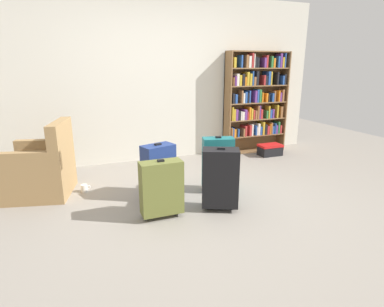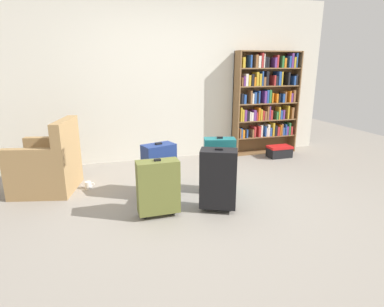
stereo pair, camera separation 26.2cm
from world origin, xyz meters
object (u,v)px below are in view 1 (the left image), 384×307
Objects in this scene: armchair at (42,170)px; suitcase_navy_blue at (159,169)px; suitcase_olive at (161,188)px; suitcase_teal at (218,163)px; bookshelf at (255,100)px; storage_box at (270,150)px; suitcase_black at (220,178)px; mug at (84,188)px.

suitcase_navy_blue is (1.29, -0.56, 0.03)m from armchair.
armchair is at bearing 137.01° from suitcase_olive.
bookshelf is at bearing 46.15° from suitcase_teal.
armchair is 1.44× the size of suitcase_olive.
storage_box is (3.58, 0.48, -0.21)m from armchair.
suitcase_black is at bearing -129.56° from bookshelf.
suitcase_navy_blue reaches higher than storage_box.
suitcase_olive is at bearing -139.60° from bookshelf.
bookshelf is at bearing 33.00° from suitcase_navy_blue.
armchair is at bearing 167.95° from mug.
suitcase_navy_blue is at bearing 173.00° from suitcase_teal.
suitcase_black reaches higher than storage_box.
suitcase_navy_blue is 0.94× the size of suitcase_black.
suitcase_teal is (2.02, -0.65, 0.05)m from armchair.
suitcase_olive is at bearing -54.11° from mug.
suitcase_olive reaches higher than storage_box.
suitcase_black is (-0.20, -0.49, 0.00)m from suitcase_teal.
suitcase_black is at bearing -47.59° from suitcase_navy_blue.
armchair reaches higher than suitcase_black.
suitcase_black is (-1.76, -1.62, 0.26)m from storage_box.
suitcase_navy_blue is 0.78m from suitcase_black.
storage_box is (3.13, 0.57, 0.06)m from mug.
bookshelf is at bearing 107.28° from storage_box.
storage_box is (0.12, -0.37, -0.82)m from bookshelf.
suitcase_navy_blue is 0.74m from suitcase_teal.
armchair reaches higher than storage_box.
bookshelf is 2.64m from suitcase_black.
suitcase_olive is at bearing -42.99° from armchair.
suitcase_teal is (1.57, -0.56, 0.32)m from mug.
armchair is 1.36× the size of suitcase_navy_blue.
suitcase_navy_blue reaches higher than mug.
bookshelf is at bearing 13.75° from armchair.
armchair is at bearing 147.91° from suitcase_black.
armchair is 7.50× the size of mug.
storage_box is at bearing -72.72° from bookshelf.
suitcase_navy_blue is 0.55m from suitcase_olive.
suitcase_olive is at bearing 176.12° from suitcase_black.
suitcase_olive is at bearing -152.20° from suitcase_teal.
bookshelf is 1.96× the size of armchair.
armchair is (-3.47, -0.85, -0.61)m from bookshelf.
bookshelf is 2.66m from suitcase_navy_blue.
suitcase_teal and suitcase_black have the same top height.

